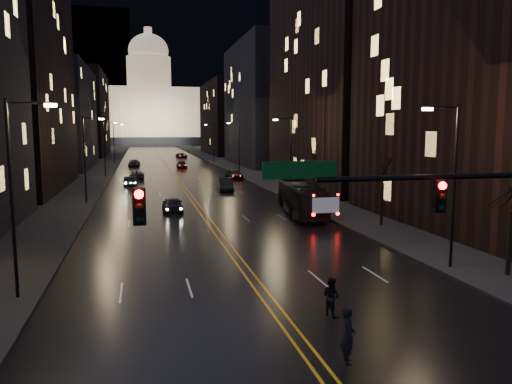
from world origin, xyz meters
TOP-DOWN VIEW (x-y plane):
  - ground at (0.00, 0.00)m, footprint 900.00×900.00m
  - road at (0.00, 130.00)m, footprint 20.00×320.00m
  - sidewalk_left at (-14.00, 130.00)m, footprint 8.00×320.00m
  - sidewalk_right at (14.00, 130.00)m, footprint 8.00×320.00m
  - center_line at (0.00, 130.00)m, footprint 0.62×320.00m
  - building_left_mid at (-21.00, 54.00)m, footprint 12.00×30.00m
  - building_left_far at (-21.00, 92.00)m, footprint 12.00×34.00m
  - building_left_dist at (-21.00, 140.00)m, footprint 12.00×40.00m
  - building_right_near at (21.00, 20.00)m, footprint 12.00×26.00m
  - building_right_tall at (21.00, 50.00)m, footprint 12.00×30.00m
  - building_right_mid at (21.00, 92.00)m, footprint 12.00×34.00m
  - building_right_dist at (21.00, 140.00)m, footprint 12.00×40.00m
  - mountain_ridge at (40.00, 380.00)m, footprint 520.00×60.00m
  - capitol at (0.00, 250.00)m, footprint 90.00×50.00m
  - traffic_signal at (5.91, -0.00)m, footprint 17.29×0.45m
  - streetlamp_right_near at (10.81, 10.00)m, footprint 2.13×0.25m
  - streetlamp_left_near at (-10.81, 10.00)m, footprint 2.13×0.25m
  - streetlamp_right_mid at (10.81, 40.00)m, footprint 2.13×0.25m
  - streetlamp_left_mid at (-10.81, 40.00)m, footprint 2.13×0.25m
  - streetlamp_right_far at (10.81, 70.00)m, footprint 2.13×0.25m
  - streetlamp_left_far at (-10.81, 70.00)m, footprint 2.13×0.25m
  - streetlamp_right_dist at (10.81, 100.00)m, footprint 2.13×0.25m
  - streetlamp_left_dist at (-10.81, 100.00)m, footprint 2.13×0.25m
  - tree_right_mid at (13.00, 22.00)m, footprint 2.40×2.40m
  - tree_right_far at (13.00, 38.00)m, footprint 2.40×2.40m
  - bus at (8.50, 28.49)m, footprint 3.72×10.96m
  - oncoming_car_a at (-2.67, 32.33)m, footprint 1.82×4.48m
  - oncoming_car_b at (-6.81, 55.39)m, footprint 1.76×4.34m
  - oncoming_car_c at (-6.05, 65.48)m, footprint 2.30×4.84m
  - oncoming_car_d at (-6.71, 92.52)m, footprint 2.58×5.42m
  - receding_car_a at (4.85, 47.63)m, footprint 2.15×5.14m
  - receding_car_b at (8.50, 61.36)m, footprint 2.43×4.87m
  - receding_car_c at (2.50, 85.75)m, footprint 2.05×4.85m
  - receding_car_d at (5.37, 121.75)m, footprint 2.98×5.35m
  - pedestrian_a at (1.02, 0.95)m, footprint 0.59×0.78m
  - pedestrian_b at (2.04, 5.00)m, footprint 0.76×0.91m

SIDE VIEW (x-z plane):
  - ground at x=0.00m, z-range 0.00..0.00m
  - road at x=0.00m, z-range 0.00..0.02m
  - center_line at x=0.00m, z-range 0.02..0.03m
  - sidewalk_left at x=-14.00m, z-range 0.00..0.16m
  - sidewalk_right at x=14.00m, z-range 0.00..0.16m
  - oncoming_car_c at x=-6.05m, z-range 0.00..1.34m
  - receding_car_c at x=2.50m, z-range 0.00..1.40m
  - oncoming_car_b at x=-6.81m, z-range 0.00..1.40m
  - receding_car_d at x=5.37m, z-range 0.00..1.41m
  - oncoming_car_d at x=-6.71m, z-range 0.00..1.52m
  - oncoming_car_a at x=-2.67m, z-range 0.00..1.52m
  - receding_car_b at x=8.50m, z-range 0.00..1.60m
  - pedestrian_b at x=2.04m, z-range 0.00..1.65m
  - receding_car_a at x=4.85m, z-range 0.00..1.65m
  - pedestrian_a at x=1.02m, z-range 0.00..1.92m
  - bus at x=8.50m, z-range 0.00..2.99m
  - tree_right_mid at x=13.00m, z-range 1.20..7.85m
  - tree_right_far at x=13.00m, z-range 1.20..7.85m
  - streetlamp_right_near at x=10.81m, z-range 0.58..9.58m
  - streetlamp_left_near at x=-10.81m, z-range 0.58..9.58m
  - streetlamp_right_mid at x=10.81m, z-range 0.58..9.58m
  - streetlamp_left_mid at x=-10.81m, z-range 0.58..9.58m
  - streetlamp_right_far at x=10.81m, z-range 0.58..9.58m
  - streetlamp_left_far at x=-10.81m, z-range 0.58..9.58m
  - streetlamp_right_dist at x=10.81m, z-range 0.58..9.58m
  - streetlamp_left_dist at x=-10.81m, z-range 0.58..9.58m
  - traffic_signal at x=5.91m, z-range 1.60..8.60m
  - building_left_far at x=-21.00m, z-range 0.00..20.00m
  - building_right_dist at x=21.00m, z-range 0.00..22.00m
  - building_left_dist at x=-21.00m, z-range 0.00..24.00m
  - building_right_near at x=21.00m, z-range 0.00..24.00m
  - building_right_mid at x=21.00m, z-range 0.00..26.00m
  - building_left_mid at x=-21.00m, z-range 0.00..28.00m
  - capitol at x=0.00m, z-range -12.10..46.40m
  - building_right_tall at x=21.00m, z-range 0.00..38.00m
  - mountain_ridge at x=40.00m, z-range 0.00..130.00m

